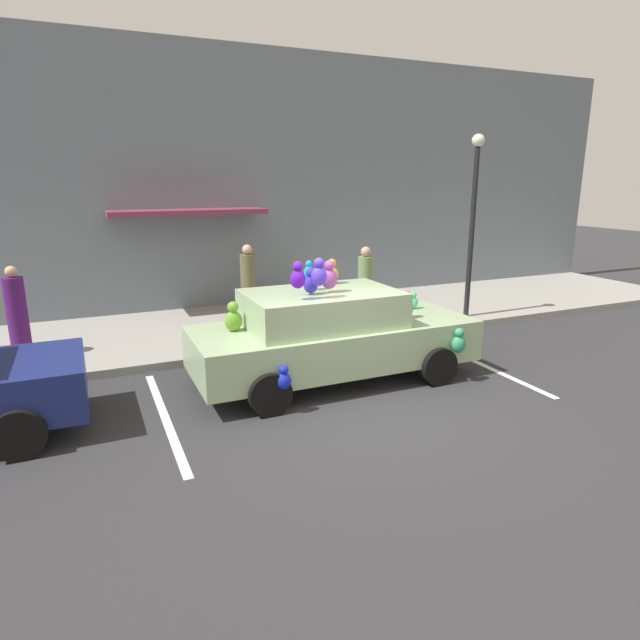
# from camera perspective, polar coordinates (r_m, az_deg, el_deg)

# --- Properties ---
(ground_plane) EXTENTS (60.00, 60.00, 0.00)m
(ground_plane) POSITION_cam_1_polar(r_m,az_deg,el_deg) (7.98, 4.79, -9.68)
(ground_plane) COLOR #2D2D30
(sidewalk) EXTENTS (24.00, 4.00, 0.15)m
(sidewalk) POSITION_cam_1_polar(r_m,az_deg,el_deg) (12.31, -6.43, -0.51)
(sidewalk) COLOR gray
(sidewalk) RESTS_ON ground
(storefront_building) EXTENTS (24.00, 1.25, 6.40)m
(storefront_building) POSITION_cam_1_polar(r_m,az_deg,el_deg) (13.94, -9.63, 14.13)
(storefront_building) COLOR slate
(storefront_building) RESTS_ON ground
(parking_stripe_front) EXTENTS (0.12, 3.60, 0.01)m
(parking_stripe_front) POSITION_cam_1_polar(r_m,az_deg,el_deg) (10.34, 16.59, -4.45)
(parking_stripe_front) COLOR silver
(parking_stripe_front) RESTS_ON ground
(parking_stripe_rear) EXTENTS (0.12, 3.60, 0.01)m
(parking_stripe_rear) POSITION_cam_1_polar(r_m,az_deg,el_deg) (8.09, -16.15, -9.87)
(parking_stripe_rear) COLOR silver
(parking_stripe_rear) RESTS_ON ground
(plush_covered_car) EXTENTS (4.70, 2.09, 2.16)m
(plush_covered_car) POSITION_cam_1_polar(r_m,az_deg,el_deg) (8.87, 1.26, -1.51)
(plush_covered_car) COLOR #9EB88A
(plush_covered_car) RESTS_ON ground
(teddy_bear_on_sidewalk) EXTENTS (0.43, 0.36, 0.82)m
(teddy_bear_on_sidewalk) POSITION_cam_1_polar(r_m,az_deg,el_deg) (11.66, 5.53, 0.97)
(teddy_bear_on_sidewalk) COLOR brown
(teddy_bear_on_sidewalk) RESTS_ON sidewalk
(street_lamp_post) EXTENTS (0.28, 0.28, 4.10)m
(street_lamp_post) POSITION_cam_1_polar(r_m,az_deg,el_deg) (12.81, 15.98, 11.29)
(street_lamp_post) COLOR black
(street_lamp_post) RESTS_ON sidewalk
(pedestrian_near_shopfront) EXTENTS (0.35, 0.35, 1.67)m
(pedestrian_near_shopfront) POSITION_cam_1_polar(r_m,az_deg,el_deg) (11.02, -29.47, 0.39)
(pedestrian_near_shopfront) COLOR #47165C
(pedestrian_near_shopfront) RESTS_ON sidewalk
(pedestrian_walking_past) EXTENTS (0.36, 0.36, 1.67)m
(pedestrian_walking_past) POSITION_cam_1_polar(r_m,az_deg,el_deg) (12.83, -7.63, 3.96)
(pedestrian_walking_past) COLOR brown
(pedestrian_walking_past) RESTS_ON sidewalk
(pedestrian_by_lamp) EXTENTS (0.34, 0.34, 1.65)m
(pedestrian_by_lamp) POSITION_cam_1_polar(r_m,az_deg,el_deg) (12.55, 4.81, 3.77)
(pedestrian_by_lamp) COLOR #708A57
(pedestrian_by_lamp) RESTS_ON sidewalk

